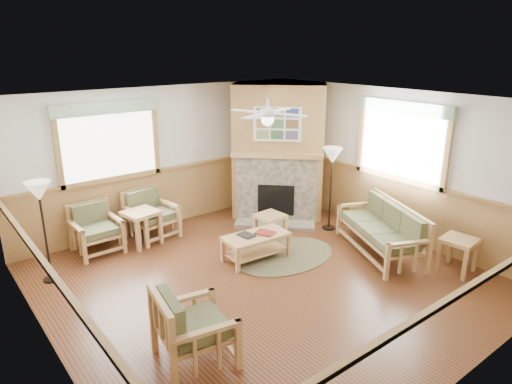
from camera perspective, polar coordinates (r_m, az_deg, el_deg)
floor at (r=7.10m, az=0.97°, el=-10.92°), size 6.00×6.00×0.01m
ceiling at (r=6.26m, az=1.11°, el=11.30°), size 6.00×6.00×0.01m
wall_back at (r=8.99m, az=-11.17°, el=4.30°), size 6.00×0.02×2.70m
wall_front at (r=4.81m, az=24.59°, el=-9.42°), size 6.00×0.02×2.70m
wall_left at (r=5.32m, az=-25.05°, el=-6.81°), size 0.02×6.00×2.70m
wall_right at (r=8.69m, az=16.58°, el=3.41°), size 0.02×6.00×2.70m
wainscot at (r=6.85m, az=1.00°, el=-6.85°), size 6.00×6.00×1.10m
fireplace at (r=9.34m, az=2.84°, el=5.13°), size 3.11×3.11×2.70m
window_back at (r=8.32m, az=-18.38°, el=10.91°), size 1.90×0.16×1.50m
window_right at (r=8.34m, az=18.27°, el=10.94°), size 0.16×1.90×1.50m
ceiling_fan at (r=6.68m, az=1.48°, el=11.39°), size 1.59×1.59×0.36m
sofa at (r=8.05m, az=15.24°, el=-4.55°), size 2.02×1.47×0.86m
armchair_back_left at (r=8.28m, az=-19.35°, el=-4.41°), size 0.75×0.75×0.83m
armchair_back_right at (r=8.62m, az=-12.94°, el=-2.79°), size 0.88×0.88×0.87m
armchair_left at (r=5.32m, az=-7.72°, el=-16.27°), size 0.92×0.92×0.89m
coffee_table at (r=7.63m, az=0.02°, el=-6.89°), size 1.13×0.62×0.44m
end_table_chairs at (r=8.40m, az=-14.07°, el=-4.34°), size 0.64×0.62×0.63m
end_table_sofa at (r=7.86m, az=23.86°, el=-7.22°), size 0.56×0.55×0.57m
footstool at (r=8.54m, az=1.78°, el=-4.15°), size 0.51×0.51×0.42m
braided_rug at (r=7.84m, az=3.73°, el=-7.94°), size 2.22×2.22×0.01m
floor_lamp_left at (r=7.44m, az=-24.91°, el=-4.58°), size 0.38×0.38×1.57m
floor_lamp_right at (r=8.77m, az=9.32°, el=0.38°), size 0.38×0.38×1.62m
book_red at (r=7.58m, az=1.15°, el=-5.01°), size 0.32×0.36×0.03m
book_dark at (r=7.50m, az=-1.22°, el=-5.32°), size 0.23×0.29×0.03m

